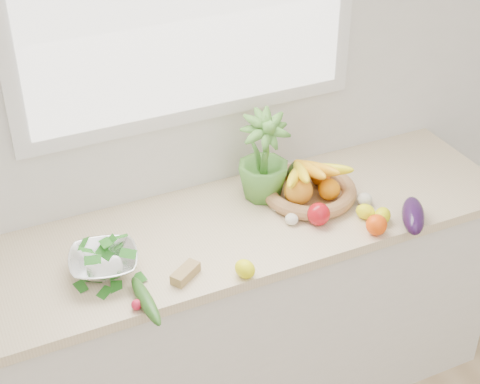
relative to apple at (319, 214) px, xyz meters
name	(u,v)px	position (x,y,z in m)	size (l,w,h in m)	color
back_wall	(190,82)	(-0.32, 0.43, 0.41)	(4.50, 0.02, 2.70)	white
counter_cabinet	(227,321)	(-0.32, 0.13, -0.51)	(2.20, 0.58, 0.86)	silver
countertop	(225,231)	(-0.32, 0.13, -0.06)	(2.24, 0.62, 0.04)	beige
orange_loose	(376,225)	(0.16, -0.14, 0.00)	(0.08, 0.08, 0.08)	#FE4C08
lemon_a	(245,269)	(-0.37, -0.15, -0.01)	(0.06, 0.08, 0.06)	#FBFA0D
lemon_b	(382,216)	(0.22, -0.09, -0.01)	(0.06, 0.07, 0.06)	#EAED0C
lemon_c	(365,212)	(0.17, -0.04, -0.01)	(0.06, 0.07, 0.06)	#FFFE0D
apple	(319,214)	(0.00, 0.00, 0.00)	(0.08, 0.08, 0.08)	#B70E18
ginger	(185,273)	(-0.55, -0.08, -0.02)	(0.11, 0.05, 0.04)	tan
garlic_a	(292,219)	(-0.09, 0.04, -0.02)	(0.05, 0.05, 0.04)	white
garlic_b	(278,205)	(-0.09, 0.14, -0.02)	(0.06, 0.06, 0.05)	silver
garlic_c	(365,199)	(0.22, 0.03, -0.02)	(0.06, 0.06, 0.05)	white
eggplant	(413,216)	(0.31, -0.15, 0.00)	(0.08, 0.21, 0.09)	#260E36
cucumber	(146,301)	(-0.72, -0.15, -0.02)	(0.05, 0.25, 0.05)	#27581A
radish	(137,305)	(-0.75, -0.15, -0.02)	(0.03, 0.03, 0.03)	red
potted_herb	(263,157)	(-0.10, 0.25, 0.14)	(0.20, 0.20, 0.35)	#4A8831
fruit_basket	(309,186)	(0.05, 0.17, 0.01)	(0.36, 0.36, 0.19)	#AA804B
colander_with_spinach	(103,259)	(-0.79, 0.06, 0.02)	(0.28, 0.28, 0.12)	silver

